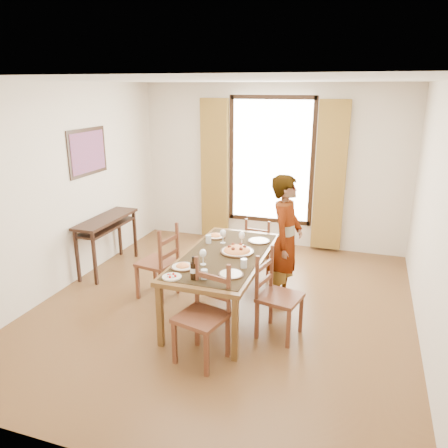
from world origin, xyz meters
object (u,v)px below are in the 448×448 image
(dining_table, at_px, (224,259))
(pasta_platter, at_px, (237,249))
(console_table, at_px, (106,225))
(man, at_px, (286,241))

(dining_table, xyz_separation_m, pasta_platter, (0.12, 0.10, 0.11))
(console_table, xyz_separation_m, man, (2.70, -0.21, 0.14))
(console_table, relative_size, man, 0.73)
(man, bearing_deg, console_table, 90.69)
(console_table, xyz_separation_m, dining_table, (2.07, -0.73, 0.01))
(console_table, relative_size, pasta_platter, 3.00)
(dining_table, bearing_deg, man, 39.38)
(pasta_platter, bearing_deg, console_table, 164.13)
(man, height_order, pasta_platter, man)
(console_table, height_order, man, man)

